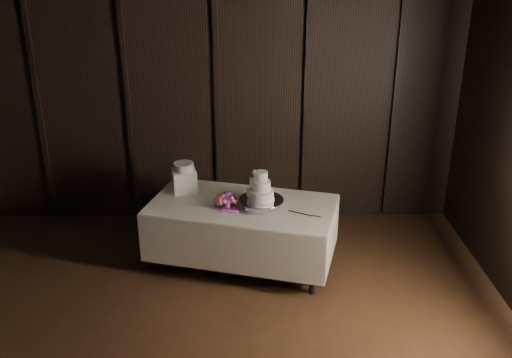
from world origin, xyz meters
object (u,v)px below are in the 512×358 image
at_px(small_cake, 184,167).
at_px(wedding_cake, 259,189).
at_px(display_table, 242,232).
at_px(box_pedestal, 184,181).
at_px(bouquet, 226,201).
at_px(cake_stand, 261,203).

bearing_deg(small_cake, wedding_cake, -28.16).
height_order(display_table, box_pedestal, box_pedestal).
distance_m(bouquet, small_cake, 0.68).
height_order(cake_stand, bouquet, bouquet).
bearing_deg(display_table, cake_stand, -7.35).
distance_m(wedding_cake, small_cake, 0.95).
height_order(display_table, small_cake, small_cake).
distance_m(display_table, small_cake, 0.98).
relative_size(wedding_cake, bouquet, 0.81).
relative_size(display_table, wedding_cake, 6.87).
bearing_deg(cake_stand, wedding_cake, -150.26).
xyz_separation_m(box_pedestal, small_cake, (0.00, 0.00, 0.17)).
xyz_separation_m(cake_stand, small_cake, (-0.86, 0.44, 0.25)).
relative_size(display_table, box_pedestal, 8.42).
bearing_deg(box_pedestal, wedding_cake, -28.16).
distance_m(bouquet, box_pedestal, 0.64).
distance_m(cake_stand, small_cake, 1.00).
distance_m(display_table, cake_stand, 0.45).
distance_m(wedding_cake, box_pedestal, 0.96).
bearing_deg(cake_stand, box_pedestal, 153.20).
bearing_deg(display_table, wedding_cake, -13.25).
xyz_separation_m(cake_stand, bouquet, (-0.37, 0.02, 0.02)).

